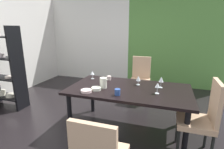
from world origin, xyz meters
TOP-DOWN VIEW (x-y plane):
  - ground_plane at (0.00, 0.00)m, footprint 5.28×5.42m
  - back_panel_interior at (-1.32, 2.66)m, footprint 2.64×0.10m
  - garden_window_panel at (1.32, 2.66)m, footprint 2.64×0.10m
  - dining_table at (0.63, 0.04)m, footprint 1.88×1.05m
  - chair_head_far at (0.59, 1.39)m, footprint 0.44×0.45m
  - chair_right_near at (1.66, -0.25)m, footprint 0.44×0.44m
  - display_shelf at (-2.07, 0.12)m, footprint 0.85×0.32m
  - wine_glass_left at (0.73, 0.25)m, footprint 0.07×0.07m
  - wine_glass_east at (-0.14, 0.34)m, footprint 0.08×0.08m
  - wine_glass_near_shelf at (1.06, -0.06)m, footprint 0.08×0.08m
  - wine_glass_south at (1.10, 0.22)m, footprint 0.08×0.08m
  - serving_bowl_front at (0.17, -0.21)m, footprint 0.14×0.14m
  - serving_bowl_corner at (0.07, -0.33)m, footprint 0.16×0.16m
  - cup_near_window at (0.18, 0.37)m, footprint 0.08×0.08m
  - cup_north at (0.54, -0.30)m, footprint 0.08×0.08m
  - pitcher_right at (0.24, -0.08)m, footprint 0.12×0.11m

SIDE VIEW (x-z plane):
  - ground_plane at x=0.00m, z-range -0.02..0.00m
  - chair_head_far at x=0.59m, z-range 0.05..1.06m
  - chair_right_near at x=1.66m, z-range 0.05..1.08m
  - dining_table at x=0.63m, z-range 0.29..1.02m
  - serving_bowl_corner at x=0.07m, z-range 0.73..0.77m
  - serving_bowl_front at x=0.17m, z-range 0.73..0.78m
  - cup_near_window at x=0.18m, z-range 0.73..0.80m
  - cup_north at x=0.54m, z-range 0.73..0.82m
  - pitcher_right at x=0.24m, z-range 0.73..0.90m
  - wine_glass_east at x=-0.14m, z-range 0.76..0.91m
  - wine_glass_left at x=0.73m, z-range 0.76..0.92m
  - display_shelf at x=-2.07m, z-range -0.01..1.68m
  - wine_glass_near_shelf at x=1.06m, z-range 0.77..0.93m
  - wine_glass_south at x=1.10m, z-range 0.77..0.95m
  - back_panel_interior at x=-1.32m, z-range 0.00..2.60m
  - garden_window_panel at x=1.32m, z-range 0.00..2.60m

